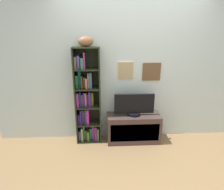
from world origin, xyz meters
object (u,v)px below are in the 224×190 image
Objects in this scene: football at (86,41)px; tv_stand at (133,128)px; bookshelf at (87,101)px; television at (134,105)px.

football is 1.70m from tv_stand.
bookshelf reaches higher than television.
tv_stand is at bearing -4.13° from football.
television is (0.82, -0.08, -0.06)m from bookshelf.
television is at bearing -4.05° from football.
bookshelf is 6.88× the size of football.
tv_stand is 1.35× the size of television.
football is (0.03, -0.03, 1.00)m from bookshelf.
tv_stand is at bearing -5.97° from bookshelf.
bookshelf is 1.79× the size of tv_stand.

